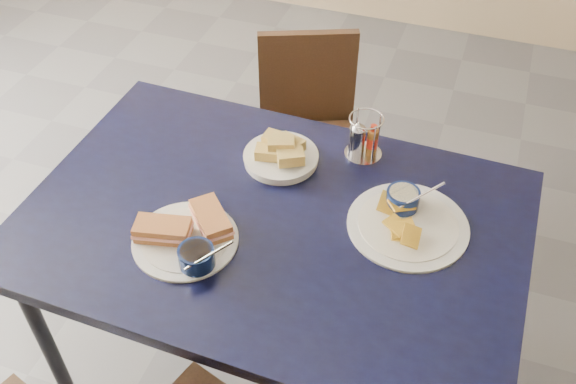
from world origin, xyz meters
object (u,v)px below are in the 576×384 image
(sandwich_plate, at_px, (188,236))
(condiment_caddy, at_px, (363,139))
(chair_far, at_px, (315,122))
(dining_table, at_px, (273,233))
(plantain_plate, at_px, (406,217))
(bread_basket, at_px, (281,154))

(sandwich_plate, height_order, condiment_caddy, condiment_caddy)
(sandwich_plate, bearing_deg, chair_far, 87.15)
(sandwich_plate, bearing_deg, dining_table, 41.02)
(plantain_plate, relative_size, bread_basket, 1.49)
(dining_table, height_order, plantain_plate, plantain_plate)
(plantain_plate, bearing_deg, condiment_caddy, 127.73)
(chair_far, distance_m, plantain_plate, 0.90)
(condiment_caddy, bearing_deg, chair_far, 120.76)
(chair_far, relative_size, condiment_caddy, 5.81)
(chair_far, distance_m, bread_basket, 0.67)
(chair_far, relative_size, bread_basket, 3.68)
(bread_basket, height_order, condiment_caddy, condiment_caddy)
(chair_far, bearing_deg, dining_table, -81.27)
(plantain_plate, bearing_deg, bread_basket, 162.79)
(dining_table, bearing_deg, plantain_plate, 17.40)
(chair_far, bearing_deg, bread_basket, -83.30)
(plantain_plate, bearing_deg, chair_far, 123.17)
(sandwich_plate, distance_m, bread_basket, 0.39)
(plantain_plate, bearing_deg, sandwich_plate, -153.35)
(chair_far, height_order, plantain_plate, plantain_plate)
(dining_table, height_order, sandwich_plate, sandwich_plate)
(plantain_plate, distance_m, bread_basket, 0.41)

